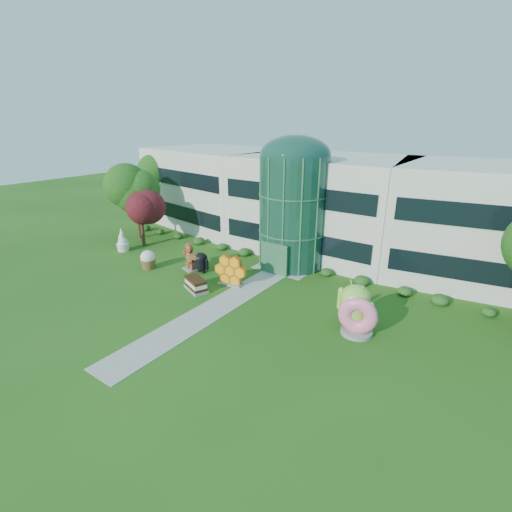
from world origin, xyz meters
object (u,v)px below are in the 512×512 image
Objects in this scene: gingerbread at (190,256)px; android_black at (201,261)px; android_green at (355,303)px; donut at (358,315)px.

android_black is at bearing 24.66° from gingerbread.
android_black is (-14.30, 1.05, -0.66)m from android_green.
android_green reaches higher than android_black.
android_green is 1.63× the size of android_black.
android_green is at bearing 1.90° from android_black.
gingerbread is at bearing -166.35° from android_black.
gingerbread is (-1.18, -0.16, 0.24)m from android_black.
donut reaches higher than android_black.
gingerbread reaches higher than android_black.
android_black is at bearing -161.66° from android_green.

